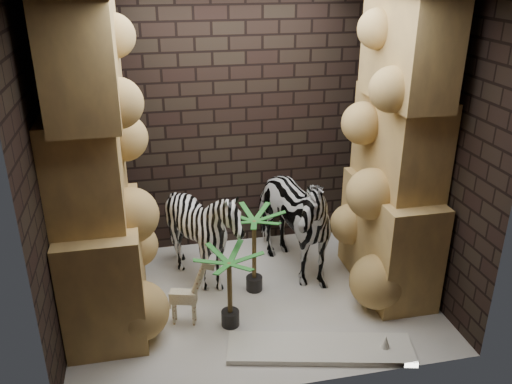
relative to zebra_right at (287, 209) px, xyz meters
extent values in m
plane|color=silver|center=(-0.45, -0.44, -0.76)|extent=(3.50, 3.50, 0.00)
plane|color=black|center=(-0.45, 0.81, 0.74)|extent=(3.50, 0.00, 3.50)
plane|color=black|center=(-0.45, -1.69, 0.74)|extent=(3.50, 0.00, 3.50)
plane|color=black|center=(-2.20, -0.44, 0.74)|extent=(0.00, 3.00, 3.00)
plane|color=black|center=(1.30, -0.44, 0.74)|extent=(0.00, 3.00, 3.00)
imported|color=white|center=(0.00, 0.00, 0.00)|extent=(1.07, 1.44, 1.52)
imported|color=white|center=(-0.89, -0.06, -0.22)|extent=(1.25, 1.41, 1.08)
cube|color=white|center=(-0.04, -1.34, -0.73)|extent=(1.67, 0.75, 0.05)
camera|label=1|loc=(-1.36, -4.87, 2.39)|focal=37.34mm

